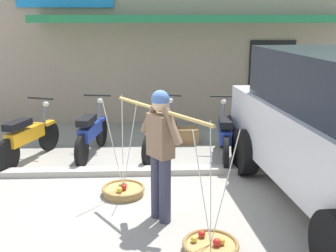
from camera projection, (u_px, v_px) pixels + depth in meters
ground_plane at (127, 191)px, 6.05m from camera, size 90.00×90.00×0.00m
sidewalk_curb at (129, 171)px, 6.71m from camera, size 20.00×0.24×0.10m
fruit_vendor at (161, 147)px, 4.97m from camera, size 1.11×1.58×1.70m
fruit_basket_left_side at (123, 190)px, 5.93m from camera, size 0.64×0.64×1.45m
fruit_basket_right_side at (211, 245)px, 4.48m from camera, size 0.64×0.64×1.45m
motorcycle_nearest_shop at (28, 137)px, 7.21m from camera, size 0.75×1.74×1.09m
motorcycle_second_in_row at (91, 133)px, 7.49m from camera, size 0.54×1.81×1.09m
motorcycle_third_in_row at (160, 132)px, 7.54m from camera, size 0.77×1.73×1.09m
motorcycle_end_of_row at (224, 134)px, 7.39m from camera, size 0.54×1.82×1.09m
storefront_building at (184, 32)px, 11.92m from camera, size 13.00×6.00×4.20m
wooden_crate at (187, 135)px, 8.35m from camera, size 0.44×0.36×0.32m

